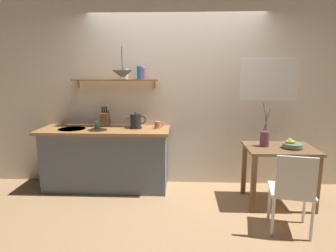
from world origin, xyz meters
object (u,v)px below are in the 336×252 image
dining_table (279,158)px  electric_kettle (136,121)px  coffee_mug_by_sink (98,125)px  pendant_lamp (122,74)px  fruit_bowl (292,145)px  dining_chair_near (293,189)px  twig_vase (265,138)px  coffee_mug_spare (158,125)px  knife_block (105,119)px

dining_table → electric_kettle: electric_kettle is taller
coffee_mug_by_sink → pendant_lamp: bearing=-15.0°
fruit_bowl → electric_kettle: (-2.02, 0.46, 0.20)m
dining_table → electric_kettle: bearing=167.5°
pendant_lamp → electric_kettle: bearing=49.1°
dining_chair_near → twig_vase: size_ratio=1.59×
dining_chair_near → electric_kettle: bearing=147.6°
twig_vase → pendant_lamp: size_ratio=1.34×
dining_chair_near → twig_vase: 0.85m
fruit_bowl → coffee_mug_spare: coffee_mug_spare is taller
dining_chair_near → electric_kettle: (-1.80, 1.14, 0.50)m
knife_block → coffee_mug_by_sink: bearing=-110.6°
electric_kettle → coffee_mug_by_sink: (-0.54, -0.06, -0.05)m
twig_vase → dining_table: bearing=-12.7°
dining_table → knife_block: (-2.36, 0.54, 0.40)m
pendant_lamp → coffee_mug_by_sink: bearing=165.0°
twig_vase → pendant_lamp: 2.02m
twig_vase → coffee_mug_spare: bearing=164.3°
dining_table → coffee_mug_spare: size_ratio=6.88×
twig_vase → coffee_mug_spare: (-1.39, 0.39, 0.09)m
fruit_bowl → electric_kettle: bearing=167.2°
pendant_lamp → fruit_bowl: bearing=-7.8°
dining_table → twig_vase: twig_vase is taller
knife_block → coffee_mug_spare: 0.79m
dining_chair_near → pendant_lamp: bearing=153.2°
electric_kettle → knife_block: (-0.47, 0.12, 0.01)m
dining_chair_near → electric_kettle: size_ratio=3.40×
pendant_lamp → twig_vase: bearing=-6.6°
knife_block → coffee_mug_spare: (0.78, -0.10, -0.07)m
dining_table → dining_chair_near: size_ratio=0.97×
coffee_mug_spare → knife_block: bearing=172.5°
dining_table → dining_chair_near: (-0.09, -0.72, -0.11)m
twig_vase → knife_block: (-2.17, 0.49, 0.16)m
electric_kettle → twig_vase: bearing=-12.4°
twig_vase → electric_kettle: 1.75m
electric_kettle → dining_table: bearing=-12.5°
coffee_mug_by_sink → pendant_lamp: 0.81m
dining_table → pendant_lamp: size_ratio=2.07×
twig_vase → coffee_mug_by_sink: size_ratio=4.39×
twig_vase → coffee_mug_spare: size_ratio=4.47×
fruit_bowl → twig_vase: (-0.32, 0.08, 0.06)m
coffee_mug_by_sink → dining_chair_near: bearing=-24.9°
coffee_mug_by_sink → coffee_mug_spare: (0.84, 0.07, -0.00)m
electric_kettle → knife_block: 0.48m
coffee_mug_spare → coffee_mug_by_sink: bearing=-175.1°
knife_block → coffee_mug_spare: bearing=-7.5°
dining_table → knife_block: size_ratio=2.86×
coffee_mug_spare → twig_vase: bearing=-15.7°
twig_vase → pendant_lamp: pendant_lamp is taller
coffee_mug_by_sink → fruit_bowl: bearing=-8.9°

